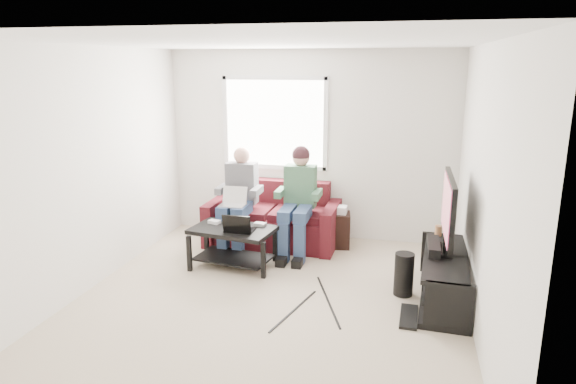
{
  "coord_description": "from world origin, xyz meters",
  "views": [
    {
      "loc": [
        1.32,
        -4.68,
        2.42
      ],
      "look_at": [
        0.08,
        0.6,
        1.05
      ],
      "focal_mm": 32.0,
      "sensor_mm": 36.0,
      "label": 1
    }
  ],
  "objects_px": {
    "tv_stand": "(444,280)",
    "end_table": "(338,228)",
    "sofa": "(274,221)",
    "tv": "(448,210)",
    "subwoofer": "(404,274)",
    "coffee_table": "(233,238)"
  },
  "relations": [
    {
      "from": "coffee_table",
      "to": "end_table",
      "type": "height_order",
      "value": "end_table"
    },
    {
      "from": "tv_stand",
      "to": "tv",
      "type": "height_order",
      "value": "tv"
    },
    {
      "from": "coffee_table",
      "to": "tv_stand",
      "type": "bearing_deg",
      "value": -8.33
    },
    {
      "from": "sofa",
      "to": "end_table",
      "type": "height_order",
      "value": "sofa"
    },
    {
      "from": "sofa",
      "to": "tv",
      "type": "bearing_deg",
      "value": -28.73
    },
    {
      "from": "sofa",
      "to": "end_table",
      "type": "distance_m",
      "value": 0.88
    },
    {
      "from": "tv_stand",
      "to": "tv",
      "type": "bearing_deg",
      "value": 91.47
    },
    {
      "from": "tv_stand",
      "to": "subwoofer",
      "type": "height_order",
      "value": "tv_stand"
    },
    {
      "from": "subwoofer",
      "to": "end_table",
      "type": "xyz_separation_m",
      "value": [
        -0.89,
        1.32,
        0.02
      ]
    },
    {
      "from": "tv",
      "to": "coffee_table",
      "type": "bearing_deg",
      "value": 173.97
    },
    {
      "from": "sofa",
      "to": "tv",
      "type": "relative_size",
      "value": 1.61
    },
    {
      "from": "sofa",
      "to": "tv_stand",
      "type": "xyz_separation_m",
      "value": [
        2.18,
        -1.29,
        -0.09
      ]
    },
    {
      "from": "end_table",
      "to": "sofa",
      "type": "bearing_deg",
      "value": -177.44
    },
    {
      "from": "tv_stand",
      "to": "end_table",
      "type": "bearing_deg",
      "value": 134.25
    },
    {
      "from": "tv",
      "to": "end_table",
      "type": "height_order",
      "value": "tv"
    },
    {
      "from": "sofa",
      "to": "coffee_table",
      "type": "height_order",
      "value": "sofa"
    },
    {
      "from": "sofa",
      "to": "tv",
      "type": "xyz_separation_m",
      "value": [
        2.18,
        -1.19,
        0.64
      ]
    },
    {
      "from": "tv",
      "to": "sofa",
      "type": "bearing_deg",
      "value": 151.27
    },
    {
      "from": "sofa",
      "to": "subwoofer",
      "type": "xyz_separation_m",
      "value": [
        1.77,
        -1.28,
        -0.08
      ]
    },
    {
      "from": "sofa",
      "to": "subwoofer",
      "type": "relative_size",
      "value": 3.8
    },
    {
      "from": "sofa",
      "to": "subwoofer",
      "type": "distance_m",
      "value": 2.18
    },
    {
      "from": "tv_stand",
      "to": "sofa",
      "type": "bearing_deg",
      "value": 149.32
    }
  ]
}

